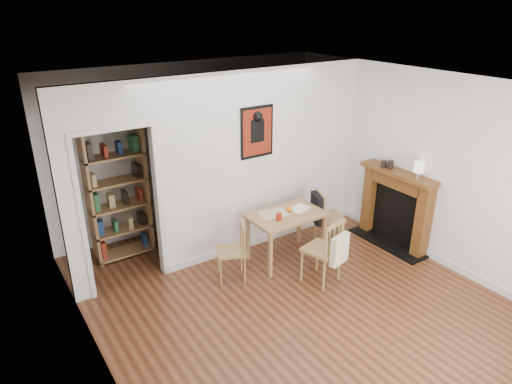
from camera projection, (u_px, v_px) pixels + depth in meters
ground at (290, 297)px, 5.69m from camera, size 5.20×5.20×0.00m
room_shell at (238, 167)px, 6.26m from camera, size 5.20×5.20×5.20m
dining_table at (286, 219)px, 6.30m from camera, size 1.03×0.66×0.70m
chair_left at (231, 252)px, 5.92m from camera, size 0.53×0.53×0.81m
chair_right at (329, 217)px, 6.79m from camera, size 0.58×0.54×0.84m
chair_front at (322, 250)px, 5.85m from camera, size 0.55×0.59×0.90m
bookshelf at (118, 194)px, 6.28m from camera, size 0.81×0.32×1.92m
fireplace at (396, 205)px, 6.75m from camera, size 0.45×1.25×1.16m
red_glass at (279, 217)px, 6.07m from camera, size 0.08×0.08×0.10m
orange_fruit at (289, 208)px, 6.33m from camera, size 0.08×0.08×0.08m
placemat at (274, 214)px, 6.27m from camera, size 0.43×0.34×0.00m
notebook at (299, 208)px, 6.42m from camera, size 0.32×0.26×0.01m
mantel_lamp at (419, 168)px, 6.23m from camera, size 0.15×0.15×0.23m
ceramic_jar_a at (390, 164)px, 6.61m from camera, size 0.10×0.10×0.12m
ceramic_jar_b at (384, 164)px, 6.65m from camera, size 0.08×0.08×0.10m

